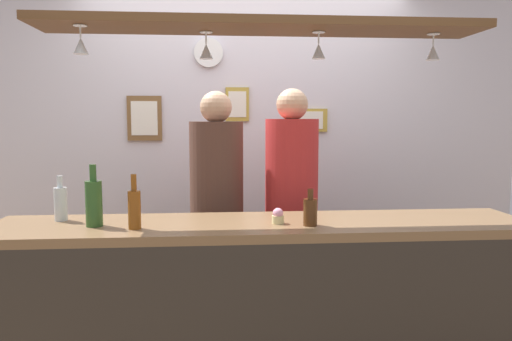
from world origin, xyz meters
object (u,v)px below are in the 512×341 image
at_px(person_left_brown_shirt, 217,198).
at_px(picture_frame_caricature, 145,118).
at_px(person_right_red_shirt, 291,195).
at_px(picture_frame_lower_pair, 308,120).
at_px(picture_frame_crest, 237,104).
at_px(bottle_beer_brown_stubby, 310,211).
at_px(bottle_soda_clear, 61,203).
at_px(wall_clock, 209,53).
at_px(bottle_beer_amber_tall, 134,208).
at_px(cupcake, 278,216).
at_px(bottle_champagne_green, 94,202).

distance_m(person_left_brown_shirt, picture_frame_caricature, 1.03).
height_order(person_right_red_shirt, picture_frame_caricature, person_right_red_shirt).
distance_m(picture_frame_lower_pair, picture_frame_crest, 0.57).
xyz_separation_m(bottle_beer_brown_stubby, picture_frame_lower_pair, (0.27, 1.51, 0.44)).
bearing_deg(bottle_soda_clear, bottle_beer_brown_stubby, -10.12).
distance_m(person_right_red_shirt, bottle_beer_brown_stubby, 0.80).
height_order(bottle_soda_clear, wall_clock, wall_clock).
distance_m(person_right_red_shirt, bottle_beer_amber_tall, 1.18).
bearing_deg(bottle_beer_brown_stubby, wall_clock, 108.43).
bearing_deg(person_right_red_shirt, bottle_beer_brown_stubby, -92.31).
relative_size(person_right_red_shirt, bottle_beer_amber_tall, 6.62).
bearing_deg(picture_frame_crest, wall_clock, -178.36).
relative_size(bottle_soda_clear, picture_frame_caricature, 0.68).
xyz_separation_m(cupcake, picture_frame_lower_pair, (0.42, 1.45, 0.47)).
relative_size(picture_frame_caricature, wall_clock, 1.55).
height_order(bottle_soda_clear, bottle_champagne_green, bottle_champagne_green).
relative_size(bottle_champagne_green, picture_frame_lower_pair, 1.00).
bearing_deg(wall_clock, picture_frame_lower_pair, 0.46).
distance_m(bottle_beer_amber_tall, bottle_champagne_green, 0.22).
height_order(bottle_champagne_green, bottle_beer_brown_stubby, bottle_champagne_green).
bearing_deg(picture_frame_crest, person_right_red_shirt, -66.16).
height_order(bottle_soda_clear, bottle_beer_brown_stubby, bottle_soda_clear).
bearing_deg(person_left_brown_shirt, wall_clock, 94.14).
relative_size(bottle_beer_amber_tall, picture_frame_lower_pair, 0.87).
height_order(bottle_champagne_green, cupcake, bottle_champagne_green).
bearing_deg(person_left_brown_shirt, cupcake, -67.81).
distance_m(bottle_soda_clear, picture_frame_crest, 1.69).
height_order(cupcake, picture_frame_lower_pair, picture_frame_lower_pair).
relative_size(person_left_brown_shirt, cupcake, 21.82).
height_order(person_left_brown_shirt, picture_frame_crest, picture_frame_crest).
height_order(bottle_beer_amber_tall, bottle_soda_clear, bottle_beer_amber_tall).
distance_m(cupcake, picture_frame_crest, 1.57).
distance_m(bottle_beer_brown_stubby, cupcake, 0.17).
height_order(bottle_champagne_green, picture_frame_crest, picture_frame_crest).
xyz_separation_m(person_left_brown_shirt, cupcake, (0.30, -0.73, 0.02)).
distance_m(bottle_soda_clear, cupcake, 1.10).
height_order(bottle_beer_amber_tall, bottle_champagne_green, bottle_champagne_green).
height_order(person_left_brown_shirt, bottle_champagne_green, person_left_brown_shirt).
relative_size(picture_frame_lower_pair, picture_frame_crest, 1.15).
relative_size(person_right_red_shirt, picture_frame_lower_pair, 5.73).
relative_size(person_left_brown_shirt, bottle_beer_brown_stubby, 9.46).
distance_m(person_right_red_shirt, picture_frame_lower_pair, 0.89).
bearing_deg(picture_frame_crest, person_left_brown_shirt, -103.06).
bearing_deg(bottle_champagne_green, bottle_beer_brown_stubby, -4.02).
bearing_deg(picture_frame_lower_pair, cupcake, -106.28).
bearing_deg(bottle_beer_amber_tall, person_right_red_shirt, 42.58).
height_order(person_right_red_shirt, bottle_champagne_green, person_right_red_shirt).
xyz_separation_m(bottle_soda_clear, picture_frame_lower_pair, (1.51, 1.29, 0.41)).
relative_size(bottle_beer_amber_tall, picture_frame_caricature, 0.76).
xyz_separation_m(cupcake, picture_frame_caricature, (-0.84, 1.45, 0.49)).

